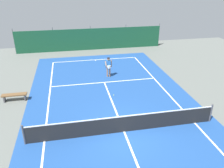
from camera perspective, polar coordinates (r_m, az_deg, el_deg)
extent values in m
plane|color=slate|center=(12.29, 3.07, -11.96)|extent=(36.00, 36.00, 0.00)
cube|color=#1E478C|center=(12.29, 3.07, -11.95)|extent=(11.02, 26.60, 0.01)
cube|color=white|center=(22.76, -4.26, 6.11)|extent=(8.22, 0.10, 0.01)
cube|color=white|center=(12.12, -16.72, -13.74)|extent=(0.10, 23.80, 0.01)
cube|color=white|center=(13.74, 20.16, -9.20)|extent=(0.10, 23.80, 0.01)
cube|color=white|center=(17.70, -1.96, 0.42)|extent=(8.22, 0.10, 0.01)
cube|color=white|center=(12.29, 3.07, -11.92)|extent=(0.10, 12.80, 0.01)
cube|color=white|center=(22.62, -4.21, 5.99)|extent=(0.10, 0.30, 0.01)
cube|color=black|center=(12.01, 3.12, -10.15)|extent=(9.92, 0.03, 0.95)
cube|color=white|center=(11.73, 3.18, -8.16)|extent=(9.92, 0.04, 0.05)
cylinder|color=#47474C|center=(11.95, -21.41, -11.90)|extent=(0.10, 0.10, 1.10)
cylinder|color=#47474C|center=(13.92, 23.70, -6.74)|extent=(0.10, 0.10, 1.10)
cube|color=#14472D|center=(25.91, -5.41, 11.18)|extent=(16.22, 0.06, 2.40)
cylinder|color=#595B60|center=(26.40, -23.47, 9.83)|extent=(0.08, 0.08, 2.70)
cylinder|color=#595B60|center=(25.85, -14.56, 10.80)|extent=(0.08, 0.08, 2.70)
cylinder|color=#595B60|center=(25.93, -5.43, 11.53)|extent=(0.08, 0.08, 2.70)
cylinder|color=#595B60|center=(26.63, 3.46, 11.96)|extent=(0.08, 0.08, 2.70)
cylinder|color=#595B60|center=(27.92, 11.73, 12.11)|extent=(0.08, 0.08, 2.70)
cube|color=#234C1E|center=(26.65, -5.49, 10.12)|extent=(14.60, 0.70, 1.10)
cylinder|color=#9E7051|center=(18.63, -0.57, 3.08)|extent=(0.12, 0.12, 0.82)
cylinder|color=#9E7051|center=(18.60, -1.17, 3.04)|extent=(0.12, 0.12, 0.82)
cylinder|color=white|center=(18.44, -0.88, 4.47)|extent=(0.40, 0.40, 0.22)
cube|color=#2D6BB7|center=(18.37, -0.88, 5.06)|extent=(0.36, 0.20, 0.56)
sphere|color=#9E7051|center=(18.22, -0.89, 6.33)|extent=(0.22, 0.22, 0.22)
cylinder|color=black|center=(18.19, -0.89, 6.60)|extent=(0.23, 0.23, 0.04)
cylinder|color=#9E7051|center=(18.40, -0.17, 5.19)|extent=(0.09, 0.09, 0.58)
cylinder|color=#9E7051|center=(18.21, -1.53, 4.96)|extent=(0.09, 0.53, 0.41)
cylinder|color=black|center=(17.96, -1.53, 4.29)|extent=(0.03, 0.27, 0.13)
torus|color=teal|center=(17.89, -1.53, 4.95)|extent=(0.30, 0.13, 0.29)
sphere|color=#CCDB33|center=(22.89, -5.28, 6.25)|extent=(0.07, 0.07, 0.07)
sphere|color=#CCDB33|center=(15.73, 0.43, -2.82)|extent=(0.07, 0.07, 0.07)
cube|color=brown|center=(16.23, -23.49, -2.49)|extent=(1.60, 0.40, 0.08)
cube|color=#4C4C51|center=(16.49, -25.55, -3.34)|extent=(0.08, 0.36, 0.45)
cube|color=#4C4C51|center=(16.19, -21.12, -3.02)|extent=(0.08, 0.36, 0.45)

